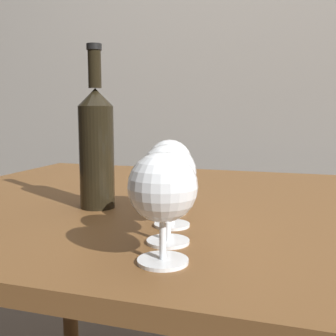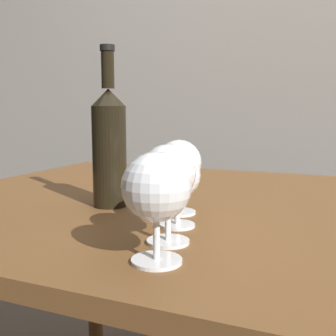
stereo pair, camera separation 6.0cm
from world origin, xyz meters
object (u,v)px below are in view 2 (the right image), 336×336
object	(u,v)px
wine_glass_pinot	(168,175)
wine_glass_chardonnay	(179,164)
wine_glass_white	(156,188)
wine_bottle	(109,144)
wine_glass_merlot	(177,177)

from	to	relation	value
wine_glass_pinot	wine_glass_chardonnay	bearing A→B (deg)	106.62
wine_glass_white	wine_glass_chardonnay	size ratio (longest dim) A/B	1.02
wine_glass_white	wine_bottle	world-z (taller)	wine_bottle
wine_glass_white	wine_glass_merlot	size ratio (longest dim) A/B	1.14
wine_glass_merlot	wine_glass_chardonnay	distance (m)	0.09
wine_glass_pinot	wine_glass_white	bearing A→B (deg)	-77.32
wine_glass_chardonnay	wine_bottle	bearing A→B (deg)	178.79
wine_glass_white	wine_glass_pinot	xyz separation A→B (m)	(-0.02, 0.08, 0.00)
wine_glass_pinot	wine_glass_chardonnay	world-z (taller)	wine_glass_pinot
wine_glass_pinot	wine_glass_chardonnay	distance (m)	0.18
wine_glass_chardonnay	wine_glass_merlot	bearing A→B (deg)	-69.97
wine_glass_white	wine_glass_merlot	bearing A→B (deg)	102.98
wine_glass_white	wine_glass_chardonnay	xyz separation A→B (m)	(-0.07, 0.25, -0.00)
wine_glass_white	wine_glass_pinot	world-z (taller)	wine_glass_pinot
wine_glass_pinot	wine_glass_merlot	size ratio (longest dim) A/B	1.16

